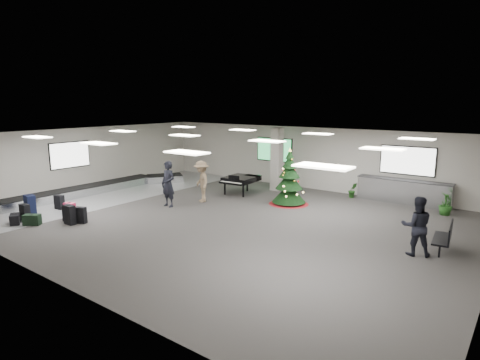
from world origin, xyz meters
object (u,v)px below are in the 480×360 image
Objects in this scene: service_counter at (403,191)px; grand_piano at (240,179)px; baggage_carousel at (102,188)px; pink_suitcase at (70,211)px; traveler_a at (168,184)px; bench at (446,236)px; traveler_b at (201,181)px; potted_plant_right at (446,204)px; christmas_tree at (289,185)px; potted_plant_left at (353,190)px; traveler_bench at (417,226)px.

grand_piano is (-7.00, -2.85, 0.17)m from service_counter.
baggage_carousel is 4.85m from pink_suitcase.
baggage_carousel is 4.89m from traveler_a.
bench reaches higher than pink_suitcase.
traveler_a is at bearing -78.29° from traveler_b.
service_counter is at bearing 34.66° from pink_suitcase.
pink_suitcase is 14.86m from potted_plant_right.
service_counter is 14.14m from pink_suitcase.
baggage_carousel is at bearing -158.68° from potted_plant_right.
christmas_tree is 1.34× the size of traveler_b.
pink_suitcase is (-9.62, -10.35, -0.21)m from service_counter.
potted_plant_right is at bearing 57.39° from traveler_b.
service_counter is 5.58× the size of potted_plant_left.
grand_piano is 9.10m from potted_plant_right.
traveler_b is (2.19, 5.15, 0.61)m from pink_suitcase.
traveler_b is (-3.39, -2.01, 0.08)m from christmas_tree.
traveler_b is 2.59× the size of potted_plant_left.
christmas_tree is at bearing -159.59° from potted_plant_right.
baggage_carousel is at bearing -131.12° from traveler_b.
grand_piano is 3.99m from traveler_a.
traveler_b reaches higher than potted_plant_left.
traveler_bench reaches higher than potted_plant_left.
baggage_carousel is 5.15× the size of traveler_b.
traveler_a reaches higher than service_counter.
traveler_a is at bearing -22.04° from traveler_bench.
traveler_bench is 1.97× the size of potted_plant_right.
christmas_tree is (-4.04, -3.19, 0.32)m from service_counter.
traveler_bench reaches higher than bench.
grand_piano is (5.84, 3.89, 0.50)m from baggage_carousel.
bench reaches higher than potted_plant_left.
pink_suitcase is 0.36× the size of traveler_b.
potted_plant_right is at bearing 26.68° from pink_suitcase.
potted_plant_left is at bearing 57.32° from christmas_tree.
bench is (9.68, -2.62, -0.21)m from grand_piano.
service_counter is 2.15× the size of traveler_b.
traveler_a reaches higher than traveler_bench.
service_counter is at bearing 41.85° from traveler_a.
traveler_a reaches higher than potted_plant_left.
traveler_bench is (9.44, -1.06, -0.05)m from traveler_b.
christmas_tree is 3.43m from potted_plant_left.
bench is at bearing -18.74° from christmas_tree.
baggage_carousel is 14.50m from service_counter.
traveler_bench is (9.01, -3.41, 0.18)m from grand_piano.
traveler_bench reaches higher than grand_piano.
potted_plant_left is at bearing 76.03° from traveler_b.
service_counter is 2.14m from potted_plant_right.
grand_piano reaches higher than potted_plant_left.
pink_suitcase is at bearing -164.31° from bench.
potted_plant_left reaches higher than baggage_carousel.
traveler_bench is (10.03, 0.44, -0.10)m from traveler_a.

